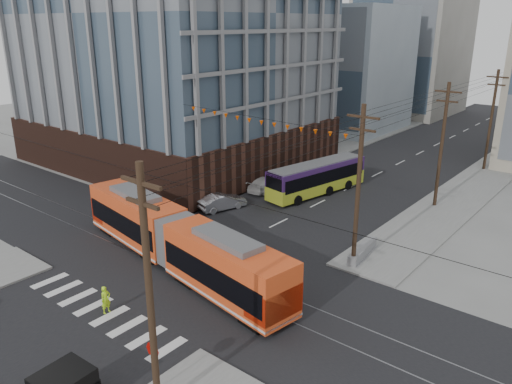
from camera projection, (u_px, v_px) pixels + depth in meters
ground at (143, 290)px, 30.76m from camera, size 160.00×160.00×0.00m
office_building at (171, 35)px, 56.16m from camera, size 30.00×25.00×28.60m
bg_bldg_nw_near at (339, 68)px, 76.18m from camera, size 18.00×16.00×18.00m
bg_bldg_nw_far at (411, 56)px, 88.75m from camera, size 16.00×18.00×20.00m
utility_pole_near at (150, 297)px, 19.50m from camera, size 0.30×0.30×11.00m
streetcar at (177, 241)px, 33.08m from camera, size 20.42×6.02×3.90m
city_bus at (317, 178)px, 47.69m from camera, size 4.46×11.43×3.17m
parked_car_silver at (222, 202)px, 43.85m from camera, size 2.68×4.56×1.42m
parked_car_white at (266, 184)px, 48.77m from camera, size 2.45×4.88×1.36m
parked_car_grey at (303, 174)px, 52.06m from camera, size 2.91×5.26×1.39m
pedestrian at (106, 300)px, 28.17m from camera, size 0.39×0.60×1.65m
stop_sign at (154, 370)px, 21.83m from camera, size 0.79×0.79×2.50m
jersey_barrier at (362, 252)px, 35.00m from camera, size 1.45×4.22×0.83m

